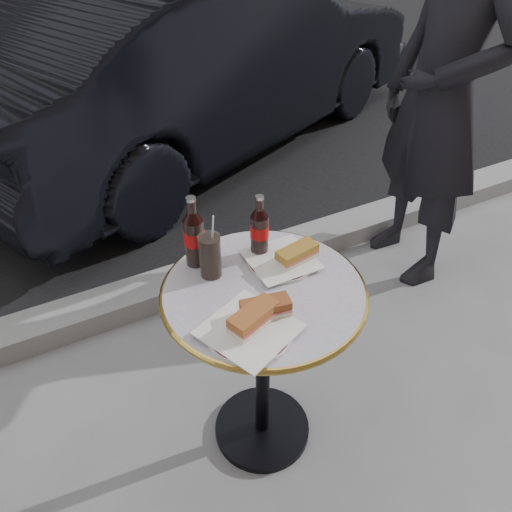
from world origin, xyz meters
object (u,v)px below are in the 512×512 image
cola_bottle_left (194,231)px  pedestrian (442,99)px  plate_left (249,331)px  parked_car (206,59)px  cola_glass (210,256)px  plate_right (281,261)px  cola_bottle_right (259,226)px  bistro_table (263,368)px

cola_bottle_left → pedestrian: (1.33, 0.35, 0.06)m
plate_left → parked_car: (0.99, 2.61, -0.10)m
cola_glass → parked_car: (0.98, 2.33, -0.17)m
plate_right → cola_bottle_left: cola_bottle_left is taller
cola_bottle_right → pedestrian: 1.21m
plate_right → cola_bottle_right: 0.13m
plate_left → parked_car: 2.79m
cola_bottle_left → cola_glass: (0.02, -0.07, -0.05)m
cola_bottle_left → parked_car: parked_car is taller
pedestrian → bistro_table: bearing=-60.1°
plate_left → pedestrian: size_ratio=0.13×
bistro_table → pedestrian: bearing=25.1°
bistro_table → plate_right: size_ratio=3.45×
plate_left → parked_car: parked_car is taller
plate_right → cola_bottle_right: bearing=116.5°
cola_glass → cola_bottle_left: bearing=103.9°
parked_car → plate_right: bearing=138.4°
plate_right → cola_bottle_left: bearing=151.8°
cola_bottle_right → cola_glass: (-0.18, -0.02, -0.04)m
plate_right → parked_car: parked_car is taller
plate_right → parked_car: size_ratio=0.05×
plate_left → cola_glass: bearing=87.8°
parked_car → pedestrian: 1.95m
cola_bottle_left → cola_glass: 0.09m
plate_right → cola_glass: 0.23m
bistro_table → pedestrian: size_ratio=0.40×
bistro_table → plate_right: bearing=38.0°
cola_bottle_right → parked_car: (0.80, 2.31, -0.20)m
plate_left → cola_glass: cola_glass is taller
bistro_table → cola_glass: bearing=129.6°
plate_left → plate_right: plate_left is taller
parked_car → plate_left: bearing=135.3°
bistro_table → plate_left: plate_left is taller
pedestrian → parked_car: bearing=-165.3°
parked_car → cola_glass: bearing=133.3°
pedestrian → plate_left: bearing=-57.2°
cola_bottle_left → cola_glass: size_ratio=1.69×
cola_glass → plate_left: bearing=-92.2°
cola_glass → parked_car: bearing=67.2°
plate_left → cola_glass: (0.01, 0.27, 0.06)m
cola_bottle_left → cola_bottle_right: (0.20, -0.05, -0.01)m
cola_bottle_left → pedestrian: pedestrian is taller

